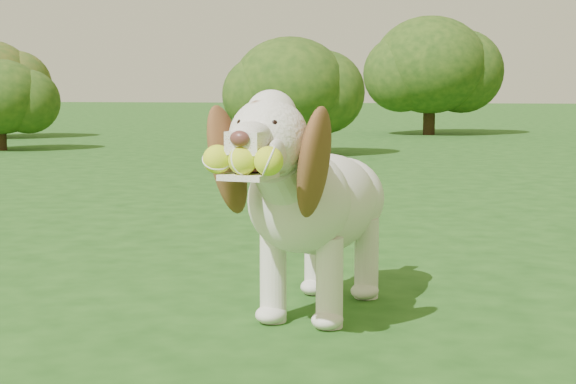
# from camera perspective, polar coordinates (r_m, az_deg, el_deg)

# --- Properties ---
(ground) EXTENTS (80.00, 80.00, 0.00)m
(ground) POSITION_cam_1_polar(r_m,az_deg,el_deg) (3.37, -7.02, -7.91)
(ground) COLOR #1B4513
(ground) RESTS_ON ground
(dog) EXTENTS (0.61, 1.30, 0.85)m
(dog) POSITION_cam_1_polar(r_m,az_deg,el_deg) (3.26, 1.66, -0.30)
(dog) COLOR silver
(dog) RESTS_ON ground
(shrub_a) EXTENTS (1.16, 1.16, 1.20)m
(shrub_a) POSITION_cam_1_polar(r_m,az_deg,el_deg) (12.25, -18.10, 5.87)
(shrub_a) COLOR #382314
(shrub_a) RESTS_ON ground
(shrub_b) EXTENTS (1.40, 1.40, 1.45)m
(shrub_b) POSITION_cam_1_polar(r_m,az_deg,el_deg) (10.77, 0.13, 6.87)
(shrub_b) COLOR #382314
(shrub_b) RESTS_ON ground
(shrub_i) EXTENTS (1.98, 1.98, 2.05)m
(shrub_i) POSITION_cam_1_polar(r_m,az_deg,el_deg) (15.58, 9.17, 8.11)
(shrub_i) COLOR #382314
(shrub_i) RESTS_ON ground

